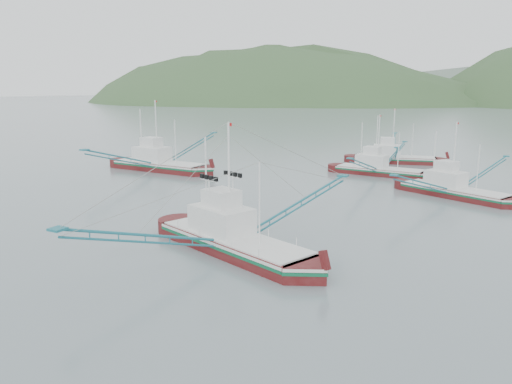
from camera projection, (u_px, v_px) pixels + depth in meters
The scene contains 7 objects.
ground at pixel (222, 241), 42.67m from camera, with size 1200.00×1200.00×0.00m, color slate.
main_boat at pixel (232, 225), 39.64m from camera, with size 15.65×26.60×11.12m.
bg_boat_right at pixel (455, 181), 59.52m from camera, with size 13.44×22.66×9.64m.
bg_boat_left at pixel (159, 160), 78.56m from camera, with size 16.25×29.21×11.82m.
bg_boat_far at pixel (394, 152), 86.18m from camera, with size 14.22×24.47×10.08m.
bg_boat_extra at pixel (379, 166), 74.55m from camera, with size 13.36×23.79×9.64m.
headland_left at pixel (270, 102), 436.20m from camera, with size 448.00×308.00×210.00m, color #325029.
Camera 1 is at (22.13, -34.48, 12.95)m, focal length 35.00 mm.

